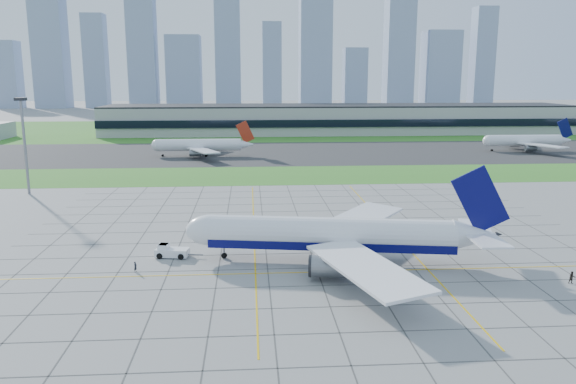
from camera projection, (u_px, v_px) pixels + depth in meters
name	position (u px, v px, depth m)	size (l,w,h in m)	color
ground	(316.00, 268.00, 92.00)	(1400.00, 1400.00, 0.00)	gray
grass_median	(283.00, 175.00, 179.98)	(700.00, 35.00, 0.04)	#347521
asphalt_taxiway	(275.00, 153.00, 233.75)	(700.00, 75.00, 0.04)	#383838
grass_far	(267.00, 129.00, 341.28)	(700.00, 145.00, 0.04)	#347521
apron_markings	(311.00, 248.00, 102.87)	(120.00, 130.00, 0.03)	#474744
terminal	(339.00, 119.00, 317.84)	(260.00, 43.00, 15.80)	#B7B7B2
light_mast	(24.00, 134.00, 147.60)	(2.50, 2.50, 25.60)	gray
city_skyline	(250.00, 50.00, 587.98)	(523.00, 32.40, 160.00)	#92A3BF
airliner	(333.00, 235.00, 94.29)	(53.50, 53.78, 16.93)	white
pushback_tug	(171.00, 251.00, 97.49)	(8.40, 3.67, 2.30)	white
crew_near	(135.00, 267.00, 89.93)	(0.62, 0.41, 1.71)	black
crew_far	(572.00, 278.00, 84.76)	(0.95, 0.74, 1.95)	black
distant_jet_1	(201.00, 145.00, 222.88)	(38.39, 42.66, 14.08)	white
distant_jet_2	(526.00, 140.00, 238.85)	(36.92, 42.66, 14.08)	white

